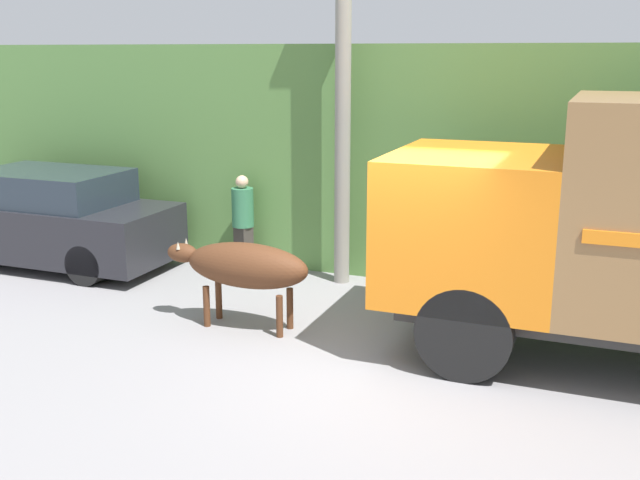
{
  "coord_description": "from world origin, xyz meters",
  "views": [
    {
      "loc": [
        2.42,
        -7.98,
        3.61
      ],
      "look_at": [
        -1.02,
        0.74,
        1.24
      ],
      "focal_mm": 42.0,
      "sensor_mm": 36.0,
      "label": 1
    }
  ],
  "objects": [
    {
      "name": "ground_plane",
      "position": [
        0.0,
        0.0,
        0.0
      ],
      "size": [
        60.0,
        60.0,
        0.0
      ],
      "primitive_type": "plane",
      "color": "gray"
    },
    {
      "name": "hillside_embankment",
      "position": [
        0.0,
        6.37,
        1.86
      ],
      "size": [
        32.0,
        6.19,
        3.72
      ],
      "color": "#568442",
      "rests_on": "ground_plane"
    },
    {
      "name": "brown_cow",
      "position": [
        -2.0,
        0.49,
        0.85
      ],
      "size": [
        2.07,
        0.61,
        1.17
      ],
      "rotation": [
        0.0,
        0.0,
        0.09
      ],
      "color": "#512D19",
      "rests_on": "ground_plane"
    },
    {
      "name": "parked_suv",
      "position": [
        -6.56,
        2.0,
        0.8
      ],
      "size": [
        4.49,
        1.78,
        1.65
      ],
      "rotation": [
        0.0,
        0.0,
        -0.01
      ],
      "color": "#232328",
      "rests_on": "ground_plane"
    },
    {
      "name": "pedestrian_on_hill",
      "position": [
        -3.28,
        2.95,
        0.88
      ],
      "size": [
        0.5,
        0.5,
        1.61
      ],
      "rotation": [
        0.0,
        0.0,
        2.65
      ],
      "color": "#38332D",
      "rests_on": "ground_plane"
    },
    {
      "name": "utility_pole",
      "position": [
        -1.49,
        2.89,
        3.01
      ],
      "size": [
        0.9,
        0.24,
        5.82
      ],
      "color": "gray",
      "rests_on": "ground_plane"
    }
  ]
}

